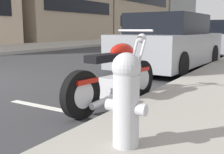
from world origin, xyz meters
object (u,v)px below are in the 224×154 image
parked_car_near_corner (170,44)px  car_opposite_curb (144,34)px  parked_car_far_down_curb (218,39)px  crossing_truck (209,30)px  parked_motorcycle (116,78)px  fire_hydrant (126,97)px

parked_car_near_corner → car_opposite_curb: bearing=30.2°
parked_car_near_corner → parked_car_far_down_curb: bearing=-1.0°
parked_car_near_corner → car_opposite_curb: size_ratio=0.98×
car_opposite_curb → crossing_truck: bearing=175.8°
parked_motorcycle → car_opposite_curb: car_opposite_curb is taller
car_opposite_curb → parked_car_near_corner: bearing=26.9°
parked_car_near_corner → crossing_truck: size_ratio=0.85×
parked_motorcycle → parked_car_near_corner: 4.11m
parked_motorcycle → parked_car_near_corner: parked_car_near_corner is taller
crossing_truck → car_opposite_curb: crossing_truck is taller
car_opposite_curb → parked_car_far_down_curb: bearing=41.8°
car_opposite_curb → fire_hydrant: 19.98m
parked_motorcycle → parked_car_near_corner: size_ratio=0.47×
parked_motorcycle → crossing_truck: crossing_truck is taller
parked_car_near_corner → fire_hydrant: size_ratio=5.42×
crossing_truck → parked_motorcycle: bearing=98.5°
parked_motorcycle → car_opposite_curb: 18.31m
crossing_truck → car_opposite_curb: bearing=84.9°
crossing_truck → fire_hydrant: (-36.34, -7.16, -0.44)m
parked_motorcycle → car_opposite_curb: bearing=30.4°
parked_car_far_down_curb → parked_car_near_corner: bearing=172.5°
parked_car_far_down_curb → crossing_truck: crossing_truck is taller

